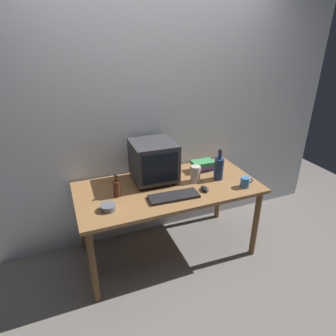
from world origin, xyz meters
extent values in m
plane|color=slate|center=(0.00, 0.00, 0.00)|extent=(6.00, 6.00, 0.00)
cube|color=silver|center=(0.00, 0.45, 1.25)|extent=(4.00, 0.08, 2.50)
cube|color=olive|center=(0.00, 0.00, 0.71)|extent=(1.61, 0.79, 0.03)
cylinder|color=brown|center=(-0.75, -0.33, 0.35)|extent=(0.06, 0.06, 0.70)
cylinder|color=brown|center=(0.75, -0.33, 0.35)|extent=(0.06, 0.06, 0.70)
cylinder|color=brown|center=(-0.75, 0.33, 0.35)|extent=(0.06, 0.06, 0.70)
cylinder|color=brown|center=(0.75, 0.33, 0.35)|extent=(0.06, 0.06, 0.70)
cube|color=#333338|center=(-0.07, 0.17, 0.74)|extent=(0.29, 0.25, 0.03)
cube|color=#333338|center=(-0.07, 0.17, 0.93)|extent=(0.39, 0.39, 0.34)
cube|color=black|center=(-0.08, -0.03, 0.93)|extent=(0.31, 0.02, 0.27)
cube|color=black|center=(-0.03, -0.20, 0.74)|extent=(0.43, 0.17, 0.02)
ellipsoid|color=black|center=(0.27, -0.19, 0.74)|extent=(0.06, 0.10, 0.04)
cylinder|color=navy|center=(0.49, -0.03, 0.83)|extent=(0.09, 0.09, 0.20)
cylinder|color=navy|center=(0.49, -0.03, 0.96)|extent=(0.03, 0.03, 0.07)
sphere|color=#262626|center=(0.49, -0.03, 1.01)|extent=(0.04, 0.04, 0.04)
cylinder|color=#472314|center=(-0.45, 0.00, 0.79)|extent=(0.06, 0.06, 0.14)
cylinder|color=#472314|center=(-0.45, 0.00, 0.89)|extent=(0.02, 0.02, 0.05)
sphere|color=#262626|center=(-0.45, 0.00, 0.92)|extent=(0.03, 0.03, 0.03)
cube|color=#28569E|center=(0.45, 0.20, 0.74)|extent=(0.22, 0.13, 0.03)
cube|color=#843893|center=(0.46, 0.18, 0.77)|extent=(0.22, 0.14, 0.03)
cube|color=#33894C|center=(0.44, 0.19, 0.80)|extent=(0.22, 0.14, 0.04)
cylinder|color=#3370B2|center=(0.63, -0.26, 0.77)|extent=(0.08, 0.08, 0.09)
torus|color=#3370B2|center=(0.68, -0.26, 0.78)|extent=(0.06, 0.01, 0.06)
cylinder|color=#595B66|center=(-0.57, -0.18, 0.75)|extent=(0.12, 0.12, 0.04)
cylinder|color=#B7B2A8|center=(0.27, 0.00, 0.80)|extent=(0.09, 0.09, 0.15)
camera|label=1|loc=(-0.84, -2.11, 1.97)|focal=31.09mm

